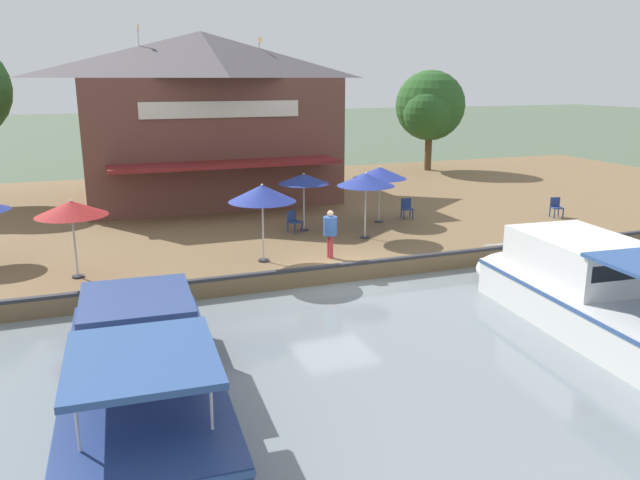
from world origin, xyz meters
TOP-DOWN VIEW (x-y plane):
  - ground_plane at (0.00, 0.00)m, footprint 220.00×220.00m
  - quay_deck at (-11.00, 0.00)m, footprint 22.00×56.00m
  - quay_edge_fender at (-0.10, 0.00)m, footprint 0.20×50.40m
  - waterfront_restaurant at (-13.83, -1.48)m, footprint 10.50×12.19m
  - patio_umbrella_mid_patio_right at (-5.47, 4.19)m, footprint 2.23×2.23m
  - patio_umbrella_far_corner at (-1.55, -1.90)m, footprint 2.20×2.20m
  - patio_umbrella_mid_patio_left at (-3.22, 2.53)m, footprint 2.15×2.15m
  - patio_umbrella_back_row at (-1.86, -7.66)m, footprint 2.10×2.10m
  - patio_umbrella_by_entrance at (-5.15, 0.75)m, footprint 2.01×2.01m
  - cafe_chair_back_row_seat at (-5.75, 5.65)m, footprint 0.52×0.52m
  - cafe_chair_facing_river at (-3.68, 11.86)m, footprint 0.52×0.52m
  - cafe_chair_far_corner_seat at (-5.01, 0.27)m, footprint 0.59×0.59m
  - person_mid_patio at (-1.16, 0.31)m, footprint 0.46×0.46m
  - motorboat_distant_upstream at (5.20, -6.40)m, footprint 9.18×3.24m
  - motorboat_second_along at (5.20, 5.28)m, footprint 9.36×3.71m
  - tree_downstream_bank at (-18.00, 13.69)m, footprint 4.67×4.45m

SIDE VIEW (x-z plane):
  - ground_plane at x=0.00m, z-range 0.00..0.00m
  - quay_deck at x=-11.00m, z-range 0.00..0.60m
  - quay_edge_fender at x=-0.10m, z-range 0.60..0.70m
  - motorboat_distant_upstream at x=5.20m, z-range -0.24..1.81m
  - motorboat_second_along at x=5.20m, z-range -0.26..2.07m
  - cafe_chair_back_row_seat at x=-5.75m, z-range 0.65..1.50m
  - cafe_chair_facing_river at x=-3.68m, z-range 0.65..1.50m
  - cafe_chair_far_corner_seat at x=-5.01m, z-range 0.65..1.50m
  - person_mid_patio at x=-1.16m, z-range 0.80..2.44m
  - patio_umbrella_by_entrance at x=-5.15m, z-range 1.52..3.82m
  - patio_umbrella_mid_patio_right at x=-5.47m, z-range 1.50..3.87m
  - patio_umbrella_back_row at x=-1.86m, z-range 1.54..3.95m
  - patio_umbrella_mid_patio_left at x=-3.22m, z-range 1.58..4.08m
  - patio_umbrella_far_corner at x=-1.55m, z-range 1.59..4.18m
  - tree_downstream_bank at x=-18.00m, z-range 1.45..7.84m
  - waterfront_restaurant at x=-13.83m, z-range 0.56..8.85m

